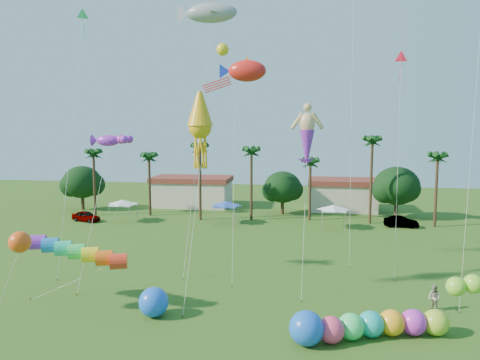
# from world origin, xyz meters

# --- Properties ---
(tree_line) EXTENTS (69.46, 8.91, 11.00)m
(tree_line) POSITION_xyz_m (3.57, 44.00, 4.28)
(tree_line) COLOR #3A2819
(tree_line) RESTS_ON ground
(buildings_row) EXTENTS (35.00, 7.00, 4.00)m
(buildings_row) POSITION_xyz_m (-3.09, 50.00, 2.00)
(buildings_row) COLOR beige
(buildings_row) RESTS_ON ground
(tent_row) EXTENTS (31.00, 4.00, 0.60)m
(tent_row) POSITION_xyz_m (-6.00, 36.33, 2.75)
(tent_row) COLOR white
(tent_row) RESTS_ON ground
(car_a) EXTENTS (4.50, 2.95, 1.42)m
(car_a) POSITION_xyz_m (-25.19, 35.51, 0.71)
(car_a) COLOR #4C4C54
(car_a) RESTS_ON ground
(car_b) EXTENTS (4.38, 1.82, 1.41)m
(car_b) POSITION_xyz_m (16.67, 38.10, 0.70)
(car_b) COLOR #4C4C54
(car_b) RESTS_ON ground
(spectator_b) EXTENTS (1.08, 1.14, 1.86)m
(spectator_b) POSITION_xyz_m (13.78, 9.86, 0.93)
(spectator_b) COLOR #A19686
(spectator_b) RESTS_ON ground
(caterpillar_inflatable) EXTENTS (10.03, 4.70, 2.08)m
(caterpillar_inflatable) POSITION_xyz_m (8.42, 4.56, 0.87)
(caterpillar_inflatable) COLOR #EE3E6D
(caterpillar_inflatable) RESTS_ON ground
(blue_ball) EXTENTS (2.02, 2.02, 2.02)m
(blue_ball) POSITION_xyz_m (-5.32, 5.94, 1.01)
(blue_ball) COLOR blue
(blue_ball) RESTS_ON ground
(rainbow_tube) EXTENTS (9.56, 2.35, 4.17)m
(rainbow_tube) POSITION_xyz_m (-9.92, 6.35, 3.62)
(rainbow_tube) COLOR red
(rainbow_tube) RESTS_ON ground
(green_worm) EXTENTS (10.00, 2.10, 3.92)m
(green_worm) POSITION_xyz_m (13.91, 5.68, 3.22)
(green_worm) COLOR #88DB30
(green_worm) RESTS_ON ground
(orange_ball_kite) EXTENTS (1.95, 2.90, 5.88)m
(orange_ball_kite) POSITION_xyz_m (-14.19, 4.76, 5.14)
(orange_ball_kite) COLOR #F84F14
(orange_ball_kite) RESTS_ON ground
(merman_kite) EXTENTS (2.29, 4.82, 14.28)m
(merman_kite) POSITION_xyz_m (4.75, 13.90, 11.97)
(merman_kite) COLOR tan
(merman_kite) RESTS_ON ground
(fish_kite) EXTENTS (5.14, 6.29, 18.74)m
(fish_kite) POSITION_xyz_m (-0.55, 17.70, 17.69)
(fish_kite) COLOR red
(fish_kite) RESTS_ON ground
(shark_kite) EXTENTS (6.80, 8.95, 24.49)m
(shark_kite) POSITION_xyz_m (-4.26, 20.41, 23.34)
(shark_kite) COLOR gray
(shark_kite) RESTS_ON ground
(squid_kite) EXTENTS (2.17, 5.23, 15.52)m
(squid_kite) POSITION_xyz_m (-2.98, 10.17, 12.82)
(squid_kite) COLOR gold
(squid_kite) RESTS_ON ground
(lobster_kite) EXTENTS (3.65, 5.94, 12.40)m
(lobster_kite) POSITION_xyz_m (-11.73, 13.67, 11.71)
(lobster_kite) COLOR purple
(lobster_kite) RESTS_ON ground
(delta_kite_red) EXTENTS (1.27, 3.97, 19.47)m
(delta_kite_red) POSITION_xyz_m (12.68, 19.82, 18.54)
(delta_kite_red) COLOR red
(delta_kite_red) RESTS_ON ground
(delta_kite_green) EXTENTS (1.56, 4.82, 23.18)m
(delta_kite_green) POSITION_xyz_m (-14.92, 16.20, 22.09)
(delta_kite_green) COLOR #32D56B
(delta_kite_green) RESTS_ON ground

